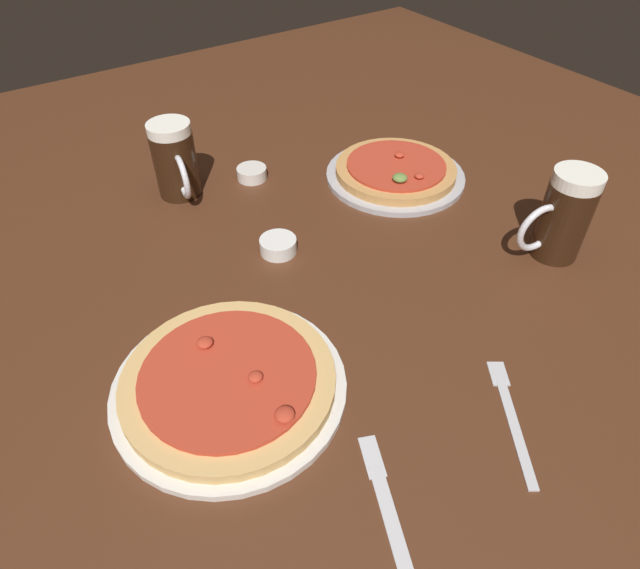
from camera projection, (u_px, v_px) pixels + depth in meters
ground_plane at (320, 299)px, 0.95m from camera, size 2.40×2.40×0.03m
pizza_plate_near at (229, 382)px, 0.78m from camera, size 0.34×0.34×0.05m
pizza_plate_far at (396, 172)px, 1.20m from camera, size 0.30×0.30×0.05m
beer_mug_dark at (563, 216)px, 0.96m from camera, size 0.15×0.09×0.17m
beer_mug_amber at (175, 161)px, 1.11m from camera, size 0.09×0.14×0.16m
ramekin_sauce at (276, 246)px, 1.01m from camera, size 0.07×0.07×0.03m
ramekin_butter at (252, 173)px, 1.20m from camera, size 0.07×0.07×0.03m
fork_left at (512, 416)px, 0.75m from camera, size 0.13×0.18×0.01m
knife_right at (389, 513)px, 0.65m from camera, size 0.10×0.21×0.01m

